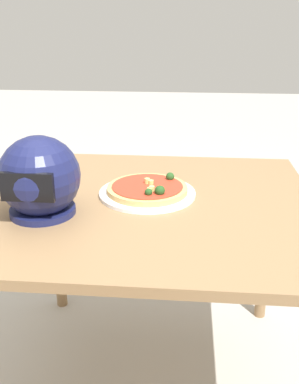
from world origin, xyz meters
The scene contains 5 objects.
ground_plane centered at (0.00, 0.00, 0.00)m, with size 14.00×14.00×0.00m, color #B2ADA3.
dining_table centered at (0.00, 0.00, 0.67)m, with size 1.07×0.99×0.75m.
pizza_plate centered at (0.02, -0.05, 0.76)m, with size 0.32×0.32×0.01m, color white.
pizza centered at (0.02, -0.05, 0.78)m, with size 0.27×0.27×0.05m.
motorcycle_helmet centered at (0.32, 0.13, 0.87)m, with size 0.24×0.24×0.24m.
Camera 1 is at (-0.11, 1.30, 1.31)m, focal length 40.87 mm.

